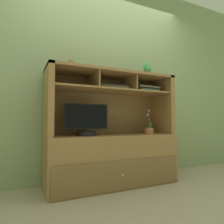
{
  "coord_description": "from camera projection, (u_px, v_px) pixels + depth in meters",
  "views": [
    {
      "loc": [
        -1.02,
        -2.19,
        0.75
      ],
      "look_at": [
        0.0,
        0.0,
        0.86
      ],
      "focal_mm": 32.04,
      "sensor_mm": 36.0,
      "label": 1
    }
  ],
  "objects": [
    {
      "name": "floor_plane",
      "position": [
        112.0,
        185.0,
        2.37
      ],
      "size": [
        6.0,
        6.0,
        0.02
      ],
      "primitive_type": "cube",
      "color": "tan",
      "rests_on": "ground"
    },
    {
      "name": "back_wall",
      "position": [
        103.0,
        73.0,
        2.7
      ],
      "size": [
        6.0,
        0.02,
        2.8
      ],
      "primitive_type": "cube",
      "color": "gray",
      "rests_on": "ground"
    },
    {
      "name": "media_console",
      "position": [
        112.0,
        148.0,
        2.4
      ],
      "size": [
        1.55,
        0.55,
        1.34
      ],
      "color": "olive",
      "rests_on": "ground"
    },
    {
      "name": "tv_monitor",
      "position": [
        86.0,
        122.0,
        2.23
      ],
      "size": [
        0.5,
        0.22,
        0.36
      ],
      "color": "black",
      "rests_on": "media_console"
    },
    {
      "name": "potted_orchid",
      "position": [
        149.0,
        130.0,
        2.58
      ],
      "size": [
        0.14,
        0.14,
        0.31
      ],
      "color": "#B16F46",
      "rests_on": "media_console"
    },
    {
      "name": "magazine_stack_left",
      "position": [
        112.0,
        89.0,
        2.5
      ],
      "size": [
        0.41,
        0.31,
        0.06
      ],
      "color": "#3A5381",
      "rests_on": "media_console"
    },
    {
      "name": "magazine_stack_centre",
      "position": [
        144.0,
        90.0,
        2.65
      ],
      "size": [
        0.34,
        0.33,
        0.07
      ],
      "color": "#407D64",
      "rests_on": "media_console"
    },
    {
      "name": "magazine_stack_right",
      "position": [
        73.0,
        87.0,
        2.28
      ],
      "size": [
        0.27,
        0.29,
        0.02
      ],
      "color": "gold",
      "rests_on": "media_console"
    },
    {
      "name": "diffuser_bottle",
      "position": [
        71.0,
        64.0,
        2.23
      ],
      "size": [
        0.07,
        0.07,
        0.26
      ],
      "color": "#937650",
      "rests_on": "media_console"
    },
    {
      "name": "potted_succulent",
      "position": [
        147.0,
        71.0,
        2.64
      ],
      "size": [
        0.12,
        0.11,
        0.19
      ],
      "color": "#B06E42",
      "rests_on": "media_console"
    }
  ]
}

